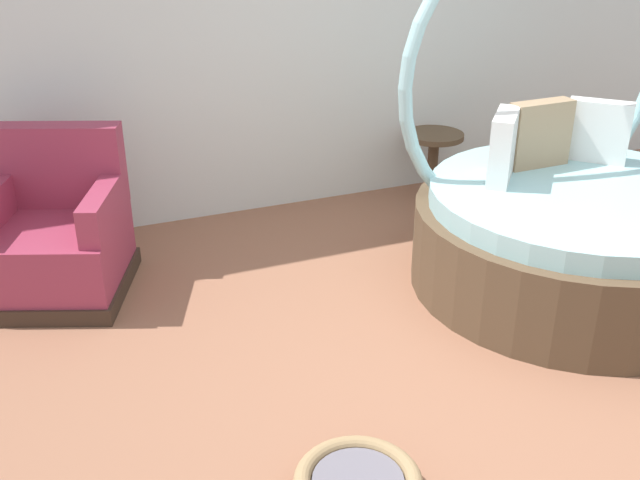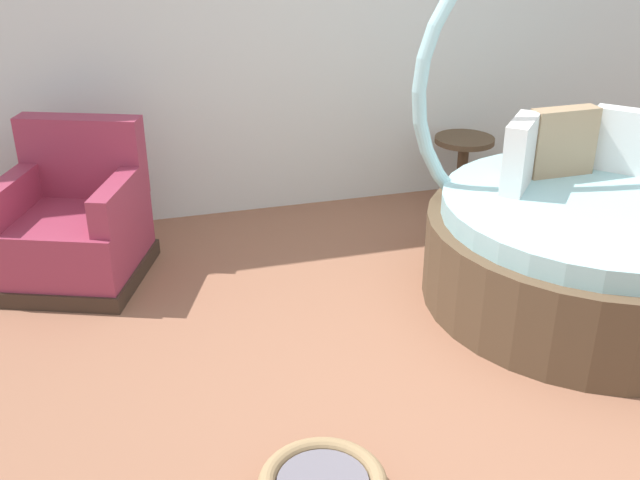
% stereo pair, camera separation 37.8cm
% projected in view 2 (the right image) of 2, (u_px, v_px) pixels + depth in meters
% --- Properties ---
extents(ground_plane, '(8.00, 8.00, 0.02)m').
position_uv_depth(ground_plane, '(482.00, 394.00, 3.55)').
color(ground_plane, '#936047').
extents(round_daybed, '(1.91, 1.91, 2.12)m').
position_uv_depth(round_daybed, '(589.00, 230.00, 4.24)').
color(round_daybed, brown).
rests_on(round_daybed, ground_plane).
extents(red_armchair, '(1.03, 1.03, 0.94)m').
position_uv_depth(red_armchair, '(75.00, 226.00, 4.48)').
color(red_armchair, '#38281E').
rests_on(red_armchair, ground_plane).
extents(side_table, '(0.44, 0.44, 0.52)m').
position_uv_depth(side_table, '(464.00, 150.00, 5.50)').
color(side_table, brown).
rests_on(side_table, ground_plane).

